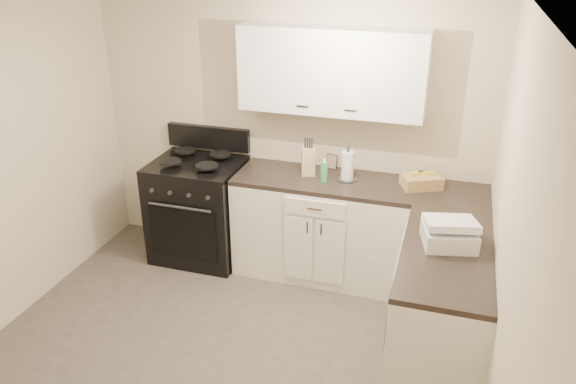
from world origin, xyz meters
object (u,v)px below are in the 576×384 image
(stove, at_px, (200,211))
(countertop_grill, at_px, (449,236))
(knife_block, at_px, (308,161))
(wicker_basket, at_px, (421,181))
(paper_towel, at_px, (347,166))

(stove, distance_m, countertop_grill, 2.48)
(stove, bearing_deg, knife_block, 3.86)
(knife_block, height_order, wicker_basket, knife_block)
(knife_block, distance_m, wicker_basket, 0.97)
(knife_block, bearing_deg, countertop_grill, -56.19)
(paper_towel, relative_size, countertop_grill, 0.75)
(stove, height_order, paper_towel, paper_towel)
(wicker_basket, bearing_deg, knife_block, -178.89)
(knife_block, height_order, countertop_grill, knife_block)
(knife_block, bearing_deg, paper_towel, -21.94)
(stove, relative_size, paper_towel, 3.92)
(wicker_basket, bearing_deg, countertop_grill, -73.95)
(knife_block, xyz_separation_m, wicker_basket, (0.97, 0.02, -0.07))
(paper_towel, height_order, wicker_basket, paper_towel)
(paper_towel, distance_m, countertop_grill, 1.25)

